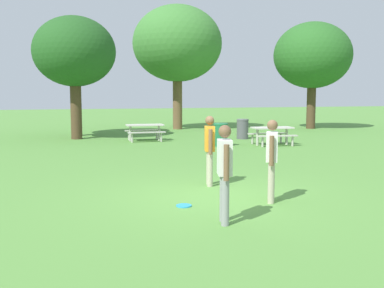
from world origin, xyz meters
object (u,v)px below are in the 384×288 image
object	(u,v)px
trash_can_further_along	(243,129)
tree_tall_left	(74,52)
picnic_table_far	(145,129)
person_bystander	(272,155)
trash_can_beside_table	(221,135)
tree_far_right	(177,44)
picnic_table_near	(272,132)
person_catcher	(210,146)
frisbee	(184,206)
tree_broad_center	(75,54)
tree_slender_mid	(313,56)
person_thrower	(225,167)

from	to	relation	value
trash_can_further_along	tree_tall_left	xyz separation A→B (m)	(-7.63, 2.46, 3.64)
trash_can_further_along	picnic_table_far	bearing A→B (deg)	173.48
person_bystander	trash_can_beside_table	bearing A→B (deg)	73.90
tree_far_right	person_bystander	bearing A→B (deg)	-101.02
picnic_table_near	tree_far_right	world-z (taller)	tree_far_right
person_catcher	frisbee	distance (m)	2.28
trash_can_beside_table	trash_can_further_along	xyz separation A→B (m)	(2.19, 2.59, 0.00)
picnic_table_far	trash_can_beside_table	xyz separation A→B (m)	(2.51, -3.13, -0.08)
person_catcher	tree_broad_center	world-z (taller)	tree_broad_center
picnic_table_near	picnic_table_far	bearing A→B (deg)	144.31
trash_can_further_along	tree_slender_mid	bearing A→B (deg)	34.45
picnic_table_far	trash_can_beside_table	world-z (taller)	trash_can_beside_table
trash_can_beside_table	tree_broad_center	distance (m)	9.45
tree_far_right	tree_slender_mid	size ratio (longest dim) A/B	1.14
person_thrower	frisbee	xyz separation A→B (m)	(-0.29, 1.30, -0.93)
tree_broad_center	frisbee	bearing A→B (deg)	-87.07
person_thrower	person_bystander	xyz separation A→B (m)	(1.46, 1.10, 0.00)
picnic_table_far	tree_broad_center	distance (m)	5.93
person_catcher	picnic_table_far	xyz separation A→B (m)	(0.78, 10.57, -0.38)
frisbee	tree_tall_left	xyz separation A→B (m)	(-0.98, 14.21, 4.11)
person_catcher	tree_slender_mid	xyz separation A→B (m)	(12.37, 14.76, 3.59)
tree_tall_left	picnic_table_far	bearing A→B (deg)	-33.28
tree_tall_left	tree_slender_mid	world-z (taller)	tree_slender_mid
picnic_table_far	trash_can_further_along	size ratio (longest dim) A/B	1.86
picnic_table_near	tree_tall_left	size ratio (longest dim) A/B	0.31
trash_can_beside_table	tree_far_right	distance (m)	10.70
person_bystander	tree_far_right	bearing A→B (deg)	78.98
trash_can_further_along	tree_broad_center	size ratio (longest dim) A/B	0.16
picnic_table_near	tree_broad_center	world-z (taller)	tree_broad_center
trash_can_further_along	person_thrower	bearing A→B (deg)	-115.96
tree_slender_mid	person_thrower	bearing A→B (deg)	-126.68
picnic_table_near	tree_far_right	distance (m)	10.95
person_thrower	picnic_table_near	world-z (taller)	person_thrower
frisbee	tree_slender_mid	bearing A→B (deg)	50.60
frisbee	tree_slender_mid	xyz separation A→B (m)	(13.54, 16.48, 4.52)
picnic_table_near	tree_far_right	size ratio (longest dim) A/B	0.24
picnic_table_far	tree_broad_center	xyz separation A→B (m)	(-2.77, 3.76, 3.66)
tree_broad_center	tree_slender_mid	distance (m)	14.37
trash_can_beside_table	frisbee	bearing A→B (deg)	-115.96
frisbee	trash_can_further_along	world-z (taller)	trash_can_further_along
person_thrower	tree_broad_center	size ratio (longest dim) A/B	0.28
tree_far_right	tree_tall_left	bearing A→B (deg)	-144.94
person_catcher	trash_can_further_along	xyz separation A→B (m)	(5.48, 10.03, -0.46)
person_bystander	tree_slender_mid	world-z (taller)	tree_slender_mid
trash_can_beside_table	tree_far_right	world-z (taller)	tree_far_right
tree_broad_center	tree_slender_mid	bearing A→B (deg)	1.71
person_catcher	tree_slender_mid	bearing A→B (deg)	50.03
frisbee	tree_far_right	bearing A→B (deg)	73.79
tree_tall_left	tree_far_right	size ratio (longest dim) A/B	0.77
tree_tall_left	tree_slender_mid	size ratio (longest dim) A/B	0.88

